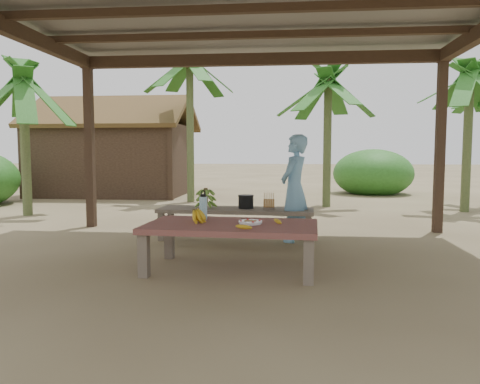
# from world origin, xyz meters

# --- Properties ---
(ground) EXTENTS (80.00, 80.00, 0.00)m
(ground) POSITION_xyz_m (0.00, 0.00, 0.00)
(ground) COLOR brown
(ground) RESTS_ON ground
(pavilion) EXTENTS (6.60, 5.60, 2.95)m
(pavilion) POSITION_xyz_m (-0.01, -0.01, 2.78)
(pavilion) COLOR black
(pavilion) RESTS_ON ground
(work_table) EXTENTS (1.85, 1.10, 0.50)m
(work_table) POSITION_xyz_m (-0.12, -0.32, 0.43)
(work_table) COLOR brown
(work_table) RESTS_ON ground
(bench) EXTENTS (2.23, 0.71, 0.45)m
(bench) POSITION_xyz_m (-0.26, 1.38, 0.39)
(bench) COLOR brown
(bench) RESTS_ON ground
(ripe_banana_bunch) EXTENTS (0.26, 0.22, 0.16)m
(ripe_banana_bunch) POSITION_xyz_m (-0.54, -0.26, 0.58)
(ripe_banana_bunch) COLOR gold
(ripe_banana_bunch) RESTS_ON work_table
(plate) EXTENTS (0.25, 0.25, 0.04)m
(plate) POSITION_xyz_m (0.08, -0.32, 0.52)
(plate) COLOR white
(plate) RESTS_ON work_table
(loose_banana_front) EXTENTS (0.18, 0.07, 0.04)m
(loose_banana_front) POSITION_xyz_m (0.04, -0.65, 0.52)
(loose_banana_front) COLOR gold
(loose_banana_front) RESTS_ON work_table
(loose_banana_side) EXTENTS (0.11, 0.16, 0.04)m
(loose_banana_side) POSITION_xyz_m (0.37, -0.25, 0.52)
(loose_banana_side) COLOR gold
(loose_banana_side) RESTS_ON work_table
(water_flask) EXTENTS (0.09, 0.09, 0.33)m
(water_flask) POSITION_xyz_m (-0.48, -0.02, 0.64)
(water_flask) COLOR #43A9D2
(water_flask) RESTS_ON work_table
(green_banana_stalk) EXTENTS (0.28, 0.28, 0.30)m
(green_banana_stalk) POSITION_xyz_m (-0.70, 1.40, 0.60)
(green_banana_stalk) COLOR #598C2D
(green_banana_stalk) RESTS_ON bench
(cooking_pot) EXTENTS (0.22, 0.22, 0.18)m
(cooking_pot) POSITION_xyz_m (-0.12, 1.41, 0.54)
(cooking_pot) COLOR black
(cooking_pot) RESTS_ON bench
(skewer_rack) EXTENTS (0.18, 0.09, 0.24)m
(skewer_rack) POSITION_xyz_m (0.21, 1.31, 0.57)
(skewer_rack) COLOR #A57F47
(skewer_rack) RESTS_ON bench
(woman) EXTENTS (0.55, 0.64, 1.50)m
(woman) POSITION_xyz_m (0.56, 1.35, 0.75)
(woman) COLOR #6BA3CA
(woman) RESTS_ON ground
(hut) EXTENTS (4.40, 3.43, 2.85)m
(hut) POSITION_xyz_m (-4.50, 8.00, 1.10)
(hut) COLOR black
(hut) RESTS_ON ground
(banana_plant_ne) EXTENTS (1.80, 1.80, 3.06)m
(banana_plant_ne) POSITION_xyz_m (4.15, 4.91, 2.58)
(banana_plant_ne) COLOR #596638
(banana_plant_ne) RESTS_ON ground
(banana_plant_n) EXTENTS (1.80, 1.80, 3.06)m
(banana_plant_n) POSITION_xyz_m (1.35, 5.50, 2.57)
(banana_plant_n) COLOR #596638
(banana_plant_n) RESTS_ON ground
(banana_plant_nw) EXTENTS (1.80, 1.80, 3.72)m
(banana_plant_nw) POSITION_xyz_m (-1.93, 6.24, 3.21)
(banana_plant_nw) COLOR #596638
(banana_plant_nw) RESTS_ON ground
(banana_plant_w) EXTENTS (1.80, 1.80, 2.86)m
(banana_plant_w) POSITION_xyz_m (-4.63, 3.49, 2.38)
(banana_plant_w) COLOR #596638
(banana_plant_w) RESTS_ON ground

